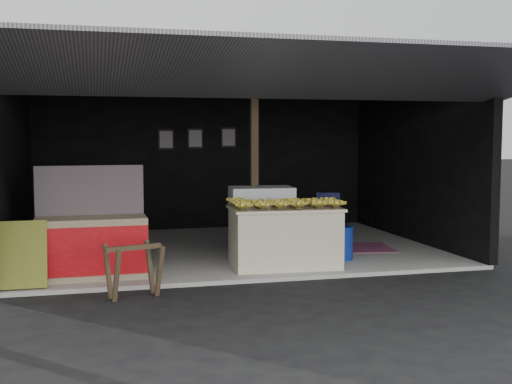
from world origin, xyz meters
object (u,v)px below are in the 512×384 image
object	(u,v)px
neighbor_stall	(91,244)
sawhorse	(134,265)
banana_table	(285,237)
water_barrel	(342,244)
plastic_chair	(328,214)
white_crate	(261,221)

from	to	relation	value
neighbor_stall	sawhorse	bearing A→B (deg)	-66.60
banana_table	sawhorse	world-z (taller)	banana_table
water_barrel	plastic_chair	distance (m)	1.62
banana_table	sawhorse	bearing A→B (deg)	-149.95
banana_table	water_barrel	size ratio (longest dim) A/B	3.36
banana_table	white_crate	bearing A→B (deg)	99.75
sawhorse	plastic_chair	size ratio (longest dim) A/B	0.81
banana_table	plastic_chair	xyz separation A→B (m)	(1.37, 1.82, 0.09)
neighbor_stall	water_barrel	size ratio (longest dim) A/B	3.08
sawhorse	water_barrel	distance (m)	3.56
water_barrel	neighbor_stall	bearing A→B (deg)	-175.16
white_crate	neighbor_stall	xyz separation A→B (m)	(-2.65, -0.99, -0.10)
banana_table	white_crate	xyz separation A→B (m)	(-0.11, 0.93, 0.11)
neighbor_stall	plastic_chair	xyz separation A→B (m)	(4.13, 1.88, 0.07)
banana_table	plastic_chair	bearing A→B (deg)	56.34
neighbor_stall	plastic_chair	world-z (taller)	neighbor_stall
plastic_chair	water_barrel	bearing A→B (deg)	-84.33
white_crate	sawhorse	size ratio (longest dim) A/B	1.51
banana_table	sawhorse	xyz separation A→B (m)	(-2.26, -1.14, -0.09)
white_crate	banana_table	bearing A→B (deg)	-78.78
water_barrel	white_crate	bearing A→B (deg)	148.96
white_crate	water_barrel	size ratio (longest dim) A/B	2.25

